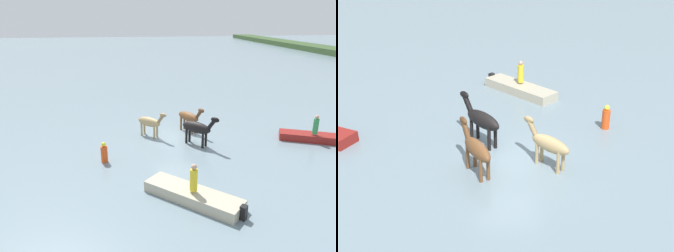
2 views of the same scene
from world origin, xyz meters
TOP-DOWN VIEW (x-y plane):
  - ground_plane at (0.00, 0.00)m, footprint 215.29×215.29m
  - horse_mid_herd at (-0.48, -1.50)m, footprint 1.85×1.87m
  - horse_pinto_flank at (1.41, 1.18)m, footprint 2.19×2.01m
  - horse_rear_stallion at (-1.04, 1.19)m, footprint 2.25×1.54m
  - boat_motor_center at (7.46, -0.42)m, footprint 3.90×3.99m
  - person_boatman_standing at (7.59, -0.46)m, footprint 0.32×0.32m
  - buoy_channel_marker at (3.03, -4.30)m, footprint 0.36×0.36m

SIDE VIEW (x-z plane):
  - ground_plane at x=0.00m, z-range 0.00..0.00m
  - boat_motor_center at x=7.46m, z-range -0.20..0.53m
  - buoy_channel_marker at x=3.03m, z-range -0.06..1.08m
  - horse_mid_herd at x=-0.48m, z-range 0.09..1.86m
  - horse_rear_stallion at x=-1.04m, z-range 0.09..1.96m
  - horse_pinto_flank at x=1.41m, z-range 0.10..2.11m
  - person_boatman_standing at x=7.59m, z-range 0.53..1.72m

